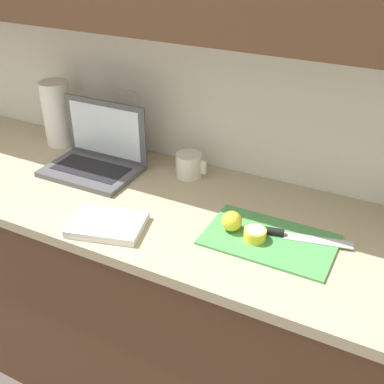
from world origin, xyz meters
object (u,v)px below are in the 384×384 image
Objects in this scene: cutting_board at (269,240)px; lemon_whole_beside at (232,221)px; lemon_half_cut at (255,234)px; laptop at (97,154)px; measuring_cup at (189,165)px; knife at (280,233)px; paper_towel_roll at (58,114)px.

lemon_whole_beside is (-0.12, -0.01, 0.03)m from cutting_board.
lemon_whole_beside is at bearing 170.69° from lemon_half_cut.
laptop is 0.35m from measuring_cup.
paper_towel_roll is at bearing 155.01° from knife.
cutting_board is 0.47m from measuring_cup.
paper_towel_roll is at bearing 163.91° from lemon_half_cut.
lemon_whole_beside is 0.53× the size of measuring_cup.
knife is at bearing -27.44° from measuring_cup.
cutting_board is 6.13× the size of lemon_whole_beside.
knife is at bearing -12.39° from paper_towel_roll.
lemon_whole_beside is at bearing -16.69° from paper_towel_roll.
knife is at bearing 15.72° from lemon_whole_beside.
knife is 1.05m from paper_towel_roll.
measuring_cup is at bearing 17.38° from laptop.
laptop reaches higher than cutting_board.
lemon_whole_beside is (-0.08, 0.01, 0.01)m from lemon_half_cut.
laptop is 0.75m from knife.
laptop is 5.63× the size of lemon_whole_beside.
cutting_board is 5.72× the size of lemon_half_cut.
paper_towel_roll reaches higher than lemon_half_cut.
paper_towel_roll is at bearing 165.68° from cutting_board.
lemon_whole_beside is (-0.14, -0.04, 0.02)m from knife.
measuring_cup is at bearing 137.24° from lemon_whole_beside.
laptop is 5.25× the size of lemon_half_cut.
lemon_half_cut is (-0.06, -0.05, 0.01)m from knife.
paper_towel_roll reaches higher than lemon_whole_beside.
lemon_half_cut is 0.57× the size of measuring_cup.
knife is 0.08m from lemon_half_cut.
measuring_cup is at bearing 147.94° from cutting_board.
knife is (0.02, 0.03, 0.01)m from cutting_board.
measuring_cup reaches higher than knife.
measuring_cup reaches higher than lemon_whole_beside.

